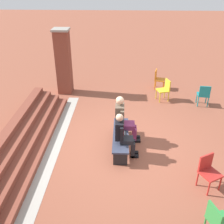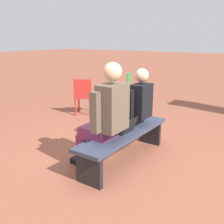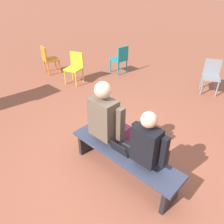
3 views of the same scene
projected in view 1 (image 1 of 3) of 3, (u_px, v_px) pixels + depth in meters
ground_plane at (118, 145)px, 7.74m from camera, size 60.00×60.00×0.00m
concrete_strip at (55, 145)px, 7.74m from camera, size 6.56×0.40×0.01m
brick_steps at (22, 138)px, 7.67m from camera, size 5.76×1.20×0.60m
brick_pillar_right_of_steps at (63, 62)px, 10.52m from camera, size 0.64×0.64×2.62m
bench at (121, 137)px, 7.50m from camera, size 1.80×0.44×0.45m
person_student at (123, 134)px, 7.00m from camera, size 0.52×0.65×1.30m
person_adult at (124, 118)px, 7.63m from camera, size 0.60×0.76×1.44m
laptop at (120, 132)px, 7.46m from camera, size 0.32×0.29×0.21m
plastic_chair_mid_courtyard at (218, 220)px, 4.83m from camera, size 0.54×0.54×0.84m
plastic_chair_near_bench_right at (204, 94)px, 9.78m from camera, size 0.46×0.46×0.84m
plastic_chair_foreground at (208, 170)px, 6.06m from camera, size 0.57×0.57×0.84m
plastic_chair_near_bench_left at (158, 78)px, 11.24m from camera, size 0.51×0.51×0.84m
plastic_chair_by_pillar at (165, 89)px, 10.23m from camera, size 0.53×0.53×0.84m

